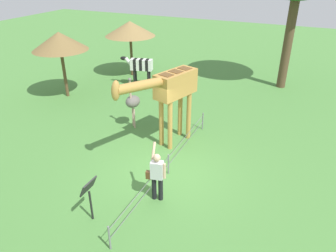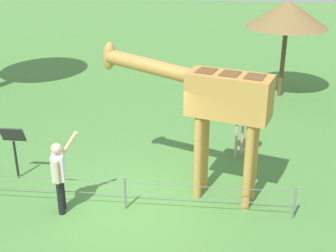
{
  "view_description": "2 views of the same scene",
  "coord_description": "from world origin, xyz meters",
  "px_view_note": "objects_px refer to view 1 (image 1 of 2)",
  "views": [
    {
      "loc": [
        8.07,
        3.81,
        6.44
      ],
      "look_at": [
        -0.22,
        0.04,
        1.67
      ],
      "focal_mm": 34.29,
      "sensor_mm": 36.0,
      "label": 1
    },
    {
      "loc": [
        -1.81,
        8.41,
        5.57
      ],
      "look_at": [
        -0.93,
        0.28,
        2.02
      ],
      "focal_mm": 49.56,
      "sensor_mm": 36.0,
      "label": 2
    }
  ],
  "objects_px": {
    "shade_hut_far": "(130,29)",
    "giraffe": "(170,90)",
    "zebra": "(140,66)",
    "info_sign": "(89,192)",
    "visitor": "(157,174)",
    "shade_hut_near": "(59,41)",
    "ostrich": "(133,102)"
  },
  "relations": [
    {
      "from": "ostrich",
      "to": "shade_hut_far",
      "type": "xyz_separation_m",
      "value": [
        -6.02,
        -3.57,
        1.63
      ]
    },
    {
      "from": "visitor",
      "to": "ostrich",
      "type": "height_order",
      "value": "ostrich"
    },
    {
      "from": "giraffe",
      "to": "ostrich",
      "type": "xyz_separation_m",
      "value": [
        -0.68,
        -2.0,
        -1.08
      ]
    },
    {
      "from": "visitor",
      "to": "zebra",
      "type": "height_order",
      "value": "visitor"
    },
    {
      "from": "ostrich",
      "to": "zebra",
      "type": "bearing_deg",
      "value": -154.73
    },
    {
      "from": "ostrich",
      "to": "shade_hut_far",
      "type": "relative_size",
      "value": 0.69
    },
    {
      "from": "visitor",
      "to": "zebra",
      "type": "distance_m",
      "value": 9.74
    },
    {
      "from": "zebra",
      "to": "info_sign",
      "type": "xyz_separation_m",
      "value": [
        9.8,
        3.84,
        -0.21
      ]
    },
    {
      "from": "zebra",
      "to": "info_sign",
      "type": "bearing_deg",
      "value": 21.39
    },
    {
      "from": "shade_hut_far",
      "to": "giraffe",
      "type": "bearing_deg",
      "value": 39.68
    },
    {
      "from": "giraffe",
      "to": "info_sign",
      "type": "height_order",
      "value": "giraffe"
    },
    {
      "from": "zebra",
      "to": "shade_hut_far",
      "type": "relative_size",
      "value": 0.56
    },
    {
      "from": "zebra",
      "to": "shade_hut_far",
      "type": "height_order",
      "value": "shade_hut_far"
    },
    {
      "from": "visitor",
      "to": "shade_hut_far",
      "type": "xyz_separation_m",
      "value": [
        -9.79,
        -6.53,
        1.9
      ]
    },
    {
      "from": "zebra",
      "to": "ostrich",
      "type": "relative_size",
      "value": 0.81
    },
    {
      "from": "zebra",
      "to": "ostrich",
      "type": "bearing_deg",
      "value": 25.27
    },
    {
      "from": "shade_hut_near",
      "to": "shade_hut_far",
      "type": "height_order",
      "value": "shade_hut_near"
    },
    {
      "from": "zebra",
      "to": "visitor",
      "type": "bearing_deg",
      "value": 31.59
    },
    {
      "from": "visitor",
      "to": "shade_hut_far",
      "type": "relative_size",
      "value": 0.54
    },
    {
      "from": "ostrich",
      "to": "visitor",
      "type": "bearing_deg",
      "value": 38.18
    },
    {
      "from": "ostrich",
      "to": "info_sign",
      "type": "bearing_deg",
      "value": 17.9
    },
    {
      "from": "giraffe",
      "to": "zebra",
      "type": "relative_size",
      "value": 2.06
    },
    {
      "from": "giraffe",
      "to": "info_sign",
      "type": "distance_m",
      "value": 4.79
    },
    {
      "from": "shade_hut_near",
      "to": "info_sign",
      "type": "bearing_deg",
      "value": 43.96
    },
    {
      "from": "giraffe",
      "to": "shade_hut_near",
      "type": "relative_size",
      "value": 1.13
    },
    {
      "from": "visitor",
      "to": "ostrich",
      "type": "bearing_deg",
      "value": -141.82
    },
    {
      "from": "visitor",
      "to": "shade_hut_near",
      "type": "height_order",
      "value": "shade_hut_near"
    },
    {
      "from": "giraffe",
      "to": "shade_hut_far",
      "type": "distance_m",
      "value": 8.73
    },
    {
      "from": "ostrich",
      "to": "info_sign",
      "type": "distance_m",
      "value": 5.56
    },
    {
      "from": "giraffe",
      "to": "visitor",
      "type": "height_order",
      "value": "giraffe"
    },
    {
      "from": "visitor",
      "to": "giraffe",
      "type": "bearing_deg",
      "value": -162.54
    },
    {
      "from": "giraffe",
      "to": "ostrich",
      "type": "relative_size",
      "value": 1.67
    }
  ]
}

